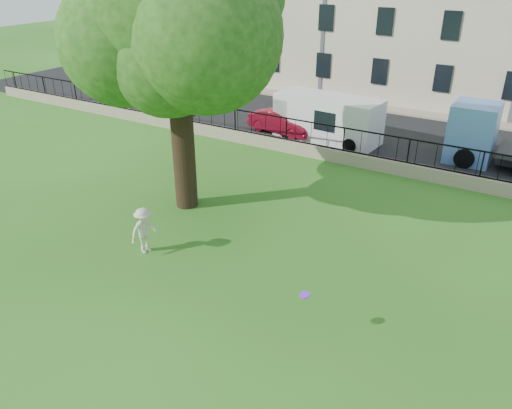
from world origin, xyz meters
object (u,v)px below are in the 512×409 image
Objects in this scene: red_sedan at (282,122)px; frisbee at (305,295)px; man at (144,230)px; white_van at (328,118)px; tree at (172,10)px.

frisbee is at bearing -141.84° from red_sedan.
frisbee is 0.07× the size of red_sedan.
man is 0.29× the size of white_van.
tree is 2.75× the size of red_sedan.
red_sedan is (-2.00, 13.13, -0.16)m from man.
frisbee is 0.05× the size of white_van.
white_van is at bearing 80.70° from tree.
white_van reaches higher than frisbee.
tree is 11.66m from red_sedan.
frisbee is at bearing -86.33° from man.
white_van is at bearing 10.30° from man.
tree is at bearing 148.65° from frisbee.
man is 13.28m from red_sedan.
man is at bearing -87.06° from white_van.
tree is 7.35m from man.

